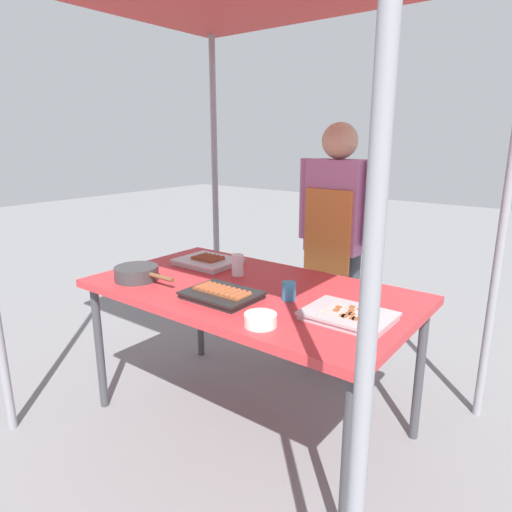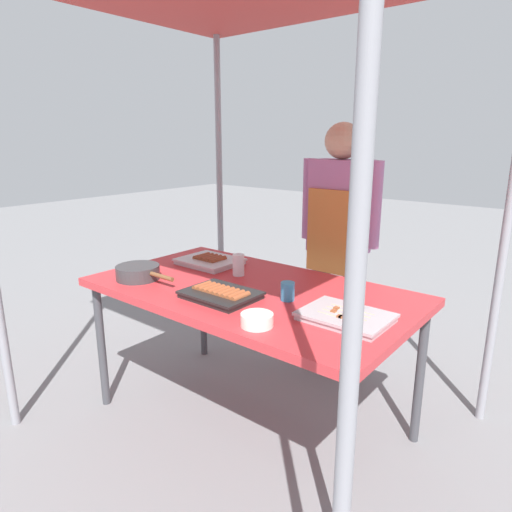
% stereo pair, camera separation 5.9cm
% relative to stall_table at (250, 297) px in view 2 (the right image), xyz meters
% --- Properties ---
extents(ground_plane, '(18.00, 18.00, 0.00)m').
position_rel_stall_table_xyz_m(ground_plane, '(0.00, 0.00, -0.70)').
color(ground_plane, slate).
extents(stall_table, '(1.60, 0.90, 0.75)m').
position_rel_stall_table_xyz_m(stall_table, '(0.00, 0.00, 0.00)').
color(stall_table, '#C63338').
rests_on(stall_table, ground).
extents(tray_grilled_sausages, '(0.34, 0.28, 0.05)m').
position_rel_stall_table_xyz_m(tray_grilled_sausages, '(-0.45, 0.18, 0.07)').
color(tray_grilled_sausages, silver).
rests_on(tray_grilled_sausages, stall_table).
extents(tray_meat_skewers, '(0.35, 0.26, 0.04)m').
position_rel_stall_table_xyz_m(tray_meat_skewers, '(0.57, -0.08, 0.07)').
color(tray_meat_skewers, '#ADADB2').
rests_on(tray_meat_skewers, stall_table).
extents(tray_pork_links, '(0.33, 0.25, 0.05)m').
position_rel_stall_table_xyz_m(tray_pork_links, '(-0.01, -0.20, 0.07)').
color(tray_pork_links, black).
rests_on(tray_pork_links, stall_table).
extents(cooking_wok, '(0.38, 0.22, 0.07)m').
position_rel_stall_table_xyz_m(cooking_wok, '(-0.54, -0.26, 0.09)').
color(cooking_wok, '#38383A').
rests_on(cooking_wok, stall_table).
extents(condiment_bowl, '(0.13, 0.13, 0.05)m').
position_rel_stall_table_xyz_m(condiment_bowl, '(0.32, -0.34, 0.08)').
color(condiment_bowl, silver).
rests_on(condiment_bowl, stall_table).
extents(drink_cup_near_edge, '(0.06, 0.06, 0.08)m').
position_rel_stall_table_xyz_m(drink_cup_near_edge, '(0.25, -0.03, 0.10)').
color(drink_cup_near_edge, '#338CBF').
rests_on(drink_cup_near_edge, stall_table).
extents(drink_cup_by_wok, '(0.06, 0.06, 0.12)m').
position_rel_stall_table_xyz_m(drink_cup_by_wok, '(-0.18, 0.12, 0.11)').
color(drink_cup_by_wok, white).
rests_on(drink_cup_by_wok, stall_table).
extents(vendor_woman, '(0.52, 0.23, 1.55)m').
position_rel_stall_table_xyz_m(vendor_woman, '(0.05, 0.79, 0.22)').
color(vendor_woman, '#333842').
rests_on(vendor_woman, ground).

